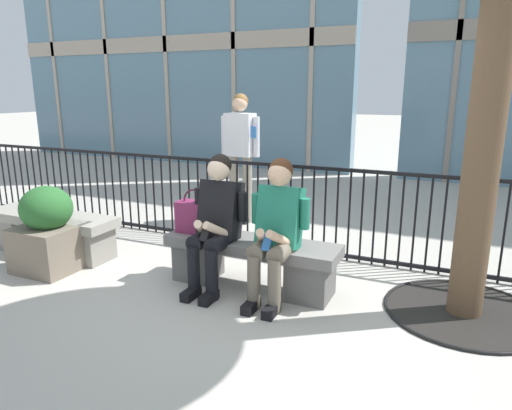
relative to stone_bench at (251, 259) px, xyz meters
name	(u,v)px	position (x,y,z in m)	size (l,w,h in m)	color
ground_plane	(252,286)	(0.00, 0.00, -0.27)	(60.00, 60.00, 0.00)	#B2ADA3
stone_bench	(251,259)	(0.00, 0.00, 0.00)	(1.60, 0.44, 0.45)	slate
seated_person_with_phone	(216,218)	(-0.29, -0.13, 0.38)	(0.52, 0.66, 1.21)	black
seated_person_companion	(276,226)	(0.29, -0.13, 0.38)	(0.52, 0.66, 1.21)	#6B6051
handbag_on_bench	(195,216)	(-0.58, -0.01, 0.33)	(0.34, 0.18, 0.42)	#7A234C
bystander_at_railing	(240,148)	(-1.04, 1.91, 0.73)	(0.55, 0.27, 1.71)	gray
plaza_railing	(290,209)	(0.00, 1.01, 0.23)	(9.33, 0.04, 0.99)	black
stone_bench_far	(51,229)	(-2.38, -0.10, 0.00)	(1.60, 0.44, 0.45)	gray
planter	(49,231)	(-2.01, -0.44, 0.12)	(0.59, 0.59, 0.85)	#726656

